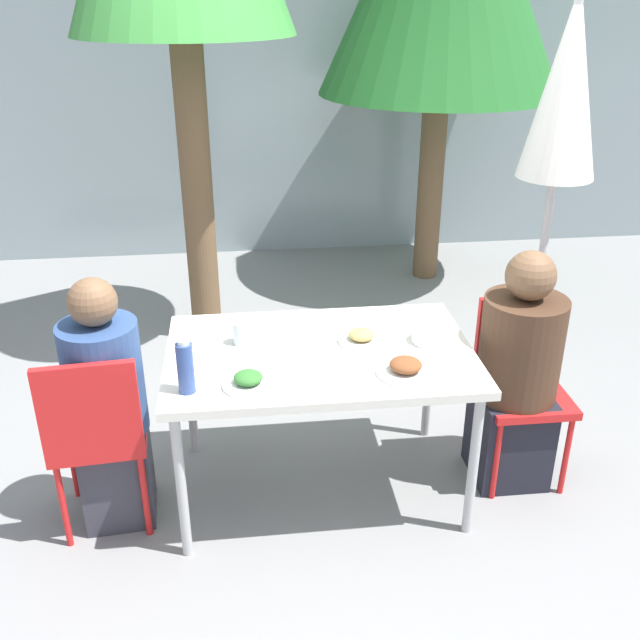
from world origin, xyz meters
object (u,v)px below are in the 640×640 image
object	(u,v)px
chair_right	(520,374)
person_right	(517,378)
closed_umbrella	(564,105)
drinking_cup	(241,333)
person_left	(109,411)
salad_bowl	(429,336)
bottle	(185,367)
chair_left	(96,428)

from	to	relation	value
chair_right	person_right	size ratio (longest dim) A/B	0.75
closed_umbrella	drinking_cup	xyz separation A→B (m)	(-1.62, -0.54, -0.88)
person_left	drinking_cup	size ratio (longest dim) A/B	11.22
person_right	salad_bowl	xyz separation A→B (m)	(-0.43, 0.03, 0.23)
salad_bowl	drinking_cup	bearing A→B (deg)	174.54
person_right	closed_umbrella	world-z (taller)	closed_umbrella
chair_right	bottle	bearing A→B (deg)	13.43
bottle	chair_right	bearing A→B (deg)	13.07
bottle	drinking_cup	size ratio (longest dim) A/B	2.21
person_left	chair_right	size ratio (longest dim) A/B	1.32
chair_left	closed_umbrella	bearing A→B (deg)	15.01
person_left	person_right	size ratio (longest dim) A/B	0.99
chair_left	person_right	world-z (taller)	person_right
chair_left	salad_bowl	world-z (taller)	chair_left
chair_left	bottle	xyz separation A→B (m)	(0.41, -0.12, 0.34)
chair_left	bottle	size ratio (longest dim) A/B	3.84
chair_left	person_right	size ratio (longest dim) A/B	0.75
closed_umbrella	bottle	size ratio (longest dim) A/B	9.69
closed_umbrella	salad_bowl	bearing A→B (deg)	-141.16
bottle	closed_umbrella	bearing A→B (deg)	26.92
person_left	drinking_cup	world-z (taller)	person_left
chair_right	closed_umbrella	distance (m)	1.33
chair_left	person_right	xyz separation A→B (m)	(1.90, 0.16, 0.03)
chair_left	person_left	world-z (taller)	person_left
chair_right	drinking_cup	world-z (taller)	chair_right
person_right	salad_bowl	distance (m)	0.49
person_left	bottle	size ratio (longest dim) A/B	5.07
closed_umbrella	salad_bowl	world-z (taller)	closed_umbrella
person_left	salad_bowl	bearing A→B (deg)	-0.58
person_right	bottle	size ratio (longest dim) A/B	5.11
person_left	drinking_cup	xyz separation A→B (m)	(0.58, 0.19, 0.25)
salad_bowl	person_right	bearing A→B (deg)	-4.57
chair_right	person_right	bearing A→B (deg)	57.94
chair_left	chair_right	distance (m)	1.97
drinking_cup	salad_bowl	bearing A→B (deg)	-5.46
bottle	person_left	bearing A→B (deg)	150.44
person_right	closed_umbrella	size ratio (longest dim) A/B	0.53
salad_bowl	chair_right	bearing A→B (deg)	5.45
person_left	person_right	distance (m)	1.86
chair_left	salad_bowl	size ratio (longest dim) A/B	5.51
person_left	person_right	world-z (taller)	person_right
chair_right	chair_left	bearing A→B (deg)	7.27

